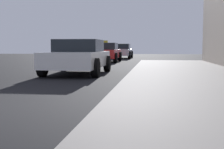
# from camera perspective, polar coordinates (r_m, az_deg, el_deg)

# --- Properties ---
(car_white) EXTENTS (2.03, 4.06, 1.27)m
(car_white) POSITION_cam_1_polar(r_m,az_deg,el_deg) (11.85, -6.09, 3.24)
(car_white) COLOR white
(car_white) RESTS_ON ground_plane
(car_red) EXTENTS (2.00, 4.03, 1.43)m
(car_red) POSITION_cam_1_polar(r_m,az_deg,el_deg) (21.34, -1.33, 4.03)
(car_red) COLOR red
(car_red) RESTS_ON ground_plane
(car_silver) EXTENTS (1.93, 4.32, 1.27)m
(car_silver) POSITION_cam_1_polar(r_m,az_deg,el_deg) (28.19, 1.62, 4.26)
(car_silver) COLOR #B7B7BF
(car_silver) RESTS_ON ground_plane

